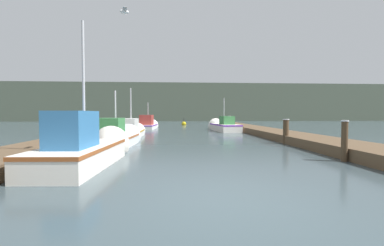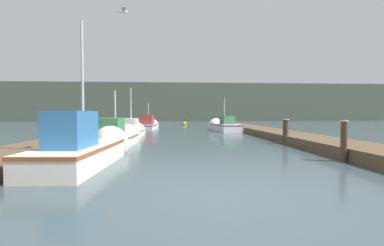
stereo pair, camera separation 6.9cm
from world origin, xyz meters
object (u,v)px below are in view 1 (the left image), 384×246
at_px(fishing_boat_1, 117,138).
at_px(mooring_piling_3, 229,122).
at_px(fishing_boat_0, 88,148).
at_px(mooring_piling_2, 120,129).
at_px(seagull_lead, 124,12).
at_px(fishing_boat_2, 131,131).
at_px(fishing_boat_4, 148,125).
at_px(channel_buoy, 184,124).
at_px(mooring_piling_0, 286,131).
at_px(mooring_piling_1, 345,141).
at_px(fishing_boat_3, 223,126).

bearing_deg(fishing_boat_1, mooring_piling_3, 62.15).
xyz_separation_m(fishing_boat_0, mooring_piling_2, (-1.05, 9.71, 0.05)).
bearing_deg(seagull_lead, fishing_boat_2, -7.49).
bearing_deg(fishing_boat_4, fishing_boat_2, -86.68).
relative_size(fishing_boat_4, channel_buoy, 4.27).
relative_size(fishing_boat_4, seagull_lead, 8.62).
bearing_deg(mooring_piling_0, mooring_piling_2, 153.52).
distance_m(mooring_piling_1, mooring_piling_3, 19.14).
xyz_separation_m(mooring_piling_0, channel_buoy, (-4.68, 22.12, -0.48)).
height_order(fishing_boat_3, fishing_boat_4, fishing_boat_3).
distance_m(fishing_boat_3, fishing_boat_4, 8.16).
height_order(mooring_piling_0, channel_buoy, mooring_piling_0).
bearing_deg(mooring_piling_1, mooring_piling_2, 133.81).
height_order(fishing_boat_0, seagull_lead, seagull_lead).
height_order(mooring_piling_1, channel_buoy, mooring_piling_1).
bearing_deg(fishing_boat_2, fishing_boat_4, 88.66).
distance_m(fishing_boat_3, mooring_piling_0, 10.59).
height_order(fishing_boat_2, fishing_boat_4, fishing_boat_2).
bearing_deg(fishing_boat_4, fishing_boat_0, -85.68).
distance_m(fishing_boat_1, mooring_piling_0, 8.78).
height_order(fishing_boat_2, mooring_piling_2, fishing_boat_2).
distance_m(mooring_piling_2, mooring_piling_3, 13.40).
relative_size(fishing_boat_3, mooring_piling_2, 5.44).
bearing_deg(seagull_lead, mooring_piling_3, -37.10).
xyz_separation_m(fishing_boat_4, mooring_piling_0, (8.72, -14.17, 0.23)).
xyz_separation_m(fishing_boat_3, mooring_piling_1, (1.21, -15.56, 0.27)).
bearing_deg(fishing_boat_0, fishing_boat_2, 94.27).
bearing_deg(mooring_piling_2, fishing_boat_0, -83.82).
height_order(fishing_boat_1, mooring_piling_1, fishing_boat_1).
bearing_deg(fishing_boat_3, mooring_piling_1, -90.93).
height_order(fishing_boat_1, channel_buoy, fishing_boat_1).
distance_m(fishing_boat_2, fishing_boat_3, 9.61).
bearing_deg(mooring_piling_1, fishing_boat_4, 113.81).
bearing_deg(mooring_piling_0, mooring_piling_1, -92.55).
bearing_deg(fishing_boat_2, mooring_piling_0, -26.84).
bearing_deg(mooring_piling_1, fishing_boat_3, 94.43).
height_order(fishing_boat_0, mooring_piling_1, fishing_boat_0).
bearing_deg(fishing_boat_4, mooring_piling_3, 3.58).
relative_size(fishing_boat_3, mooring_piling_1, 4.28).
bearing_deg(channel_buoy, fishing_boat_0, -98.45).
bearing_deg(channel_buoy, mooring_piling_1, -80.69).
bearing_deg(mooring_piling_0, fishing_boat_2, 153.58).
relative_size(fishing_boat_4, mooring_piling_3, 3.57).
bearing_deg(fishing_boat_4, seagull_lead, -81.99).
bearing_deg(channel_buoy, mooring_piling_3, -59.91).
xyz_separation_m(fishing_boat_2, channel_buoy, (4.19, 17.71, -0.23)).
distance_m(fishing_boat_1, fishing_boat_2, 4.71).
bearing_deg(mooring_piling_2, seagull_lead, -77.07).
bearing_deg(fishing_boat_1, mooring_piling_0, 5.45).
relative_size(fishing_boat_0, mooring_piling_1, 3.71).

